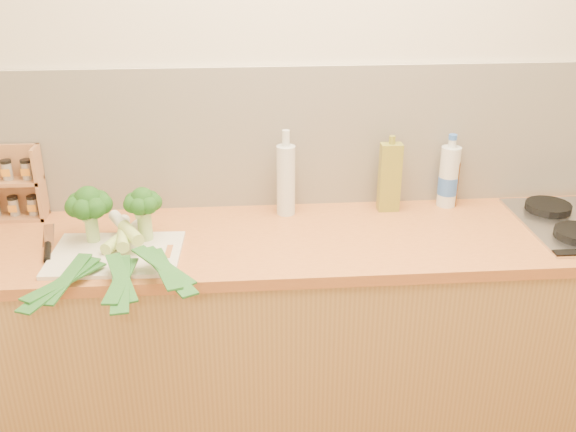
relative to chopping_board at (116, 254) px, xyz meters
name	(u,v)px	position (x,y,z in m)	size (l,w,h in m)	color
room_shell	(318,137)	(0.72, 0.40, 0.26)	(3.50, 3.50, 3.50)	beige
counter	(323,340)	(0.72, 0.11, -0.46)	(3.20, 0.62, 0.90)	#B4894B
chopping_board	(116,254)	(0.00, 0.00, 0.00)	(0.42, 0.31, 0.01)	beige
broccoli_left	(89,205)	(-0.09, 0.10, 0.14)	(0.15, 0.16, 0.20)	#9BC070
broccoli_right	(143,204)	(0.09, 0.10, 0.14)	(0.13, 0.13, 0.19)	#9BC070
leek_front	(102,252)	(-0.04, -0.04, 0.03)	(0.29, 0.60, 0.04)	white
leek_mid	(123,250)	(0.04, -0.07, 0.05)	(0.14, 0.63, 0.04)	white
leek_back	(140,242)	(0.09, -0.05, 0.07)	(0.34, 0.60, 0.04)	white
chefs_knife	(48,248)	(-0.24, 0.06, 0.00)	(0.10, 0.32, 0.02)	silver
spice_rack	(12,187)	(-0.43, 0.35, 0.11)	(0.23, 0.09, 0.28)	#B5794D
oil_tin	(390,177)	(0.98, 0.31, 0.13)	(0.08, 0.05, 0.30)	olive
glass_bottle	(286,179)	(0.59, 0.31, 0.13)	(0.07, 0.07, 0.33)	silver
amber_bottle	(450,183)	(1.23, 0.34, 0.09)	(0.06, 0.06, 0.23)	brown
water_bottle	(448,178)	(1.22, 0.34, 0.11)	(0.08, 0.08, 0.27)	silver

